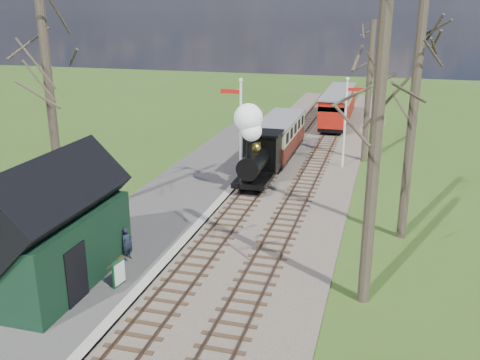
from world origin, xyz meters
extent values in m
ellipsoid|color=#385B23|center=(-25.00, 60.00, -14.76)|extent=(57.60, 36.00, 16.20)
ellipsoid|color=#385B23|center=(10.00, 65.00, -18.04)|extent=(70.40, 44.00, 19.80)
ellipsoid|color=#385B23|center=(-8.00, 70.00, -16.40)|extent=(64.00, 40.00, 18.00)
cube|color=brown|center=(1.30, 22.00, 0.05)|extent=(8.00, 60.00, 0.10)
cube|color=brown|center=(-0.50, 22.00, 0.14)|extent=(0.07, 60.00, 0.12)
cube|color=brown|center=(0.50, 22.00, 0.14)|extent=(0.07, 60.00, 0.12)
cube|color=#38281C|center=(0.00, 22.00, 0.10)|extent=(1.60, 60.00, 0.09)
cube|color=brown|center=(2.10, 22.00, 0.14)|extent=(0.07, 60.00, 0.12)
cube|color=brown|center=(3.10, 22.00, 0.14)|extent=(0.07, 60.00, 0.12)
cube|color=#38281C|center=(2.60, 22.00, 0.10)|extent=(1.60, 60.00, 0.09)
cube|color=#474442|center=(-3.50, 14.00, 0.10)|extent=(5.00, 44.00, 0.20)
cube|color=#B2AD9E|center=(-1.20, 14.00, 0.10)|extent=(0.40, 44.00, 0.21)
cube|color=black|center=(-4.30, 4.00, 1.50)|extent=(3.00, 6.00, 2.60)
cube|color=black|center=(-4.30, 4.00, 3.35)|extent=(3.25, 6.30, 3.25)
cube|color=black|center=(-2.78, 3.00, 1.20)|extent=(0.06, 1.20, 2.00)
cylinder|color=silver|center=(-0.70, 16.00, 3.00)|extent=(0.14, 0.14, 6.00)
sphere|color=silver|center=(-0.70, 16.00, 6.10)|extent=(0.24, 0.24, 0.24)
cube|color=#B7140F|center=(-1.25, 16.00, 5.50)|extent=(1.10, 0.08, 0.22)
cube|color=black|center=(-0.70, 16.00, 4.40)|extent=(0.18, 0.06, 0.30)
cylinder|color=silver|center=(4.30, 22.00, 2.75)|extent=(0.14, 0.14, 5.50)
sphere|color=silver|center=(4.30, 22.00, 5.60)|extent=(0.24, 0.24, 0.24)
cube|color=#B7140F|center=(4.85, 22.00, 5.00)|extent=(1.10, 0.08, 0.22)
cube|color=black|center=(4.30, 22.00, 3.90)|extent=(0.18, 0.06, 0.30)
cylinder|color=#382D23|center=(-7.30, 9.00, 5.50)|extent=(0.41, 0.41, 11.00)
cylinder|color=#382D23|center=(6.50, 6.00, 6.00)|extent=(0.42, 0.42, 12.00)
cylinder|color=#382D23|center=(7.80, 12.00, 5.00)|extent=(0.40, 0.40, 10.00)
cylinder|color=#382D23|center=(5.50, 24.00, 4.50)|extent=(0.39, 0.39, 9.00)
cube|color=slate|center=(0.30, 36.00, 0.75)|extent=(12.60, 0.02, 0.01)
cube|color=slate|center=(0.30, 36.00, 0.45)|extent=(12.60, 0.02, 0.02)
cylinder|color=slate|center=(0.30, 36.00, 0.50)|extent=(0.08, 0.08, 1.00)
cube|color=black|center=(0.00, 16.91, 0.68)|extent=(1.83, 4.30, 0.27)
cylinder|color=black|center=(0.00, 16.26, 1.65)|extent=(1.18, 2.79, 1.18)
cube|color=black|center=(0.00, 18.20, 1.76)|extent=(1.93, 1.72, 2.15)
cylinder|color=black|center=(0.00, 15.19, 2.62)|extent=(0.30, 0.30, 0.86)
sphere|color=gold|center=(0.00, 16.58, 2.40)|extent=(0.56, 0.56, 0.56)
sphere|color=white|center=(0.10, 15.19, 3.64)|extent=(1.07, 1.07, 1.07)
sphere|color=white|center=(-0.10, 15.30, 4.28)|extent=(1.50, 1.50, 1.50)
cylinder|color=black|center=(-0.50, 15.62, 0.54)|extent=(0.11, 0.69, 0.69)
cylinder|color=black|center=(0.50, 15.62, 0.54)|extent=(0.11, 0.69, 0.69)
cube|color=black|center=(0.00, 22.91, 0.58)|extent=(2.04, 7.52, 0.32)
cube|color=#541A13|center=(0.00, 22.91, 1.22)|extent=(2.15, 7.52, 0.97)
cube|color=beige|center=(0.00, 22.91, 2.19)|extent=(2.15, 7.52, 0.97)
cube|color=slate|center=(0.00, 22.91, 2.72)|extent=(2.26, 7.73, 0.13)
cube|color=black|center=(2.60, 32.80, 0.57)|extent=(2.01, 5.29, 0.32)
cube|color=#9F160D|center=(2.60, 32.80, 1.20)|extent=(2.11, 5.29, 0.95)
cube|color=beige|center=(2.60, 32.80, 2.16)|extent=(2.11, 5.29, 0.95)
cube|color=slate|center=(2.60, 32.80, 2.68)|extent=(2.22, 5.50, 0.13)
cube|color=black|center=(2.60, 38.30, 0.57)|extent=(2.01, 5.29, 0.32)
cube|color=#9F160D|center=(2.60, 38.30, 1.20)|extent=(2.11, 5.29, 0.95)
cube|color=beige|center=(2.60, 38.30, 2.16)|extent=(2.11, 5.29, 0.95)
cube|color=slate|center=(2.60, 38.30, 2.68)|extent=(2.22, 5.50, 0.13)
cube|color=#0F4923|center=(-1.98, 4.35, 0.69)|extent=(0.18, 0.67, 0.97)
cube|color=silver|center=(-1.93, 4.34, 0.69)|extent=(0.11, 0.57, 0.79)
cube|color=#402A16|center=(-2.94, 5.35, 0.44)|extent=(0.69, 1.54, 0.06)
cube|color=#402A16|center=(-3.12, 5.39, 0.73)|extent=(0.33, 1.47, 0.64)
cube|color=#402A16|center=(-2.78, 4.71, 0.31)|extent=(0.06, 0.06, 0.21)
cube|color=#402A16|center=(-3.10, 5.99, 0.31)|extent=(0.06, 0.06, 0.21)
imported|color=#1B2231|center=(-2.64, 6.33, 0.87)|extent=(0.49, 0.57, 1.33)
camera|label=1|loc=(6.80, -10.94, 9.71)|focal=40.00mm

